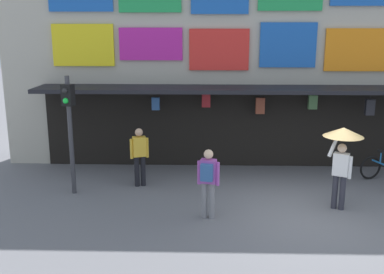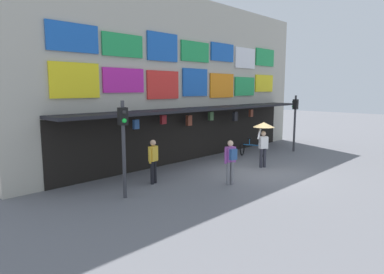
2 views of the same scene
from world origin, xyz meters
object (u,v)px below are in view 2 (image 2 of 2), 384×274
object	(u,v)px
pedestrian_in_yellow	(153,159)
pedestrian_in_black	(231,159)
traffic_light_far	(295,114)
pedestrian_with_umbrella	(264,132)
traffic_light_near	(123,134)
bicycle_parked	(252,149)

from	to	relation	value
pedestrian_in_yellow	pedestrian_in_black	bearing A→B (deg)	-48.73
traffic_light_far	pedestrian_in_yellow	xyz separation A→B (m)	(-9.85, 0.62, -1.19)
pedestrian_with_umbrella	traffic_light_near	bearing A→B (deg)	172.59
traffic_light_near	bicycle_parked	distance (m)	8.88
pedestrian_with_umbrella	pedestrian_in_yellow	size ratio (longest dim) A/B	1.24
traffic_light_near	pedestrian_with_umbrella	bearing A→B (deg)	-7.41
traffic_light_near	pedestrian_in_black	xyz separation A→B (m)	(3.64, -1.54, -1.16)
traffic_light_far	bicycle_parked	bearing A→B (deg)	163.68
traffic_light_far	pedestrian_with_umbrella	distance (m)	4.81
bicycle_parked	pedestrian_in_black	xyz separation A→B (m)	(-5.03, -2.41, 0.59)
traffic_light_far	pedestrian_with_umbrella	world-z (taller)	traffic_light_far
pedestrian_in_black	traffic_light_near	bearing A→B (deg)	157.06
pedestrian_in_yellow	traffic_light_far	bearing A→B (deg)	-3.60
pedestrian_in_black	pedestrian_with_umbrella	bearing A→B (deg)	11.28
bicycle_parked	pedestrian_with_umbrella	bearing A→B (deg)	-135.32
pedestrian_in_yellow	traffic_light_near	bearing A→B (deg)	-159.68
traffic_light_near	pedestrian_in_black	size ratio (longest dim) A/B	1.90
bicycle_parked	pedestrian_with_umbrella	world-z (taller)	pedestrian_with_umbrella
traffic_light_near	pedestrian_in_yellow	bearing A→B (deg)	20.32
traffic_light_far	pedestrian_in_black	distance (m)	8.17
traffic_light_far	bicycle_parked	distance (m)	3.50
traffic_light_far	pedestrian_with_umbrella	xyz separation A→B (m)	(-4.70, -0.91, -0.50)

